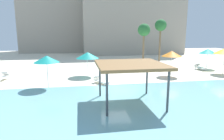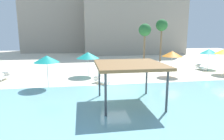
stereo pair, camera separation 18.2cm
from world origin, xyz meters
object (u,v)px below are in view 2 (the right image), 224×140
(lounge_chair_2, at_px, (4,77))
(palm_tree_1, at_px, (145,31))
(lounge_chair_0, at_px, (201,67))
(beach_umbrella_teal_3, at_px, (209,51))
(lounge_chair_1, at_px, (101,80))
(beach_umbrella_teal_0, at_px, (47,59))
(beach_umbrella_orange_2, at_px, (172,54))
(lounge_chair_3, at_px, (156,68))
(shade_pavilion, at_px, (130,66))
(beach_umbrella_teal_4, at_px, (88,55))
(palm_tree_0, at_px, (162,26))

(lounge_chair_2, xyz_separation_m, palm_tree_1, (17.49, 8.35, 4.65))
(lounge_chair_0, xyz_separation_m, lounge_chair_2, (-22.91, -1.79, 0.00))
(beach_umbrella_teal_3, distance_m, lounge_chair_1, 16.08)
(beach_umbrella_teal_3, relative_size, lounge_chair_0, 1.36)
(lounge_chair_1, height_order, lounge_chair_2, same)
(lounge_chair_0, xyz_separation_m, palm_tree_1, (-5.43, 6.56, 4.65))
(beach_umbrella_teal_3, bearing_deg, lounge_chair_1, -159.39)
(beach_umbrella_teal_0, xyz_separation_m, lounge_chair_0, (18.03, 5.36, -2.16))
(beach_umbrella_orange_2, relative_size, lounge_chair_1, 1.41)
(beach_umbrella_teal_3, xyz_separation_m, lounge_chair_3, (-7.39, -0.31, -1.95))
(shade_pavilion, distance_m, lounge_chair_2, 14.01)
(lounge_chair_3, xyz_separation_m, palm_tree_1, (0.43, 6.05, 4.65))
(beach_umbrella_orange_2, relative_size, palm_tree_1, 0.45)
(beach_umbrella_teal_4, bearing_deg, palm_tree_1, 40.92)
(lounge_chair_1, relative_size, lounge_chair_3, 1.00)
(beach_umbrella_teal_3, distance_m, lounge_chair_0, 2.62)
(beach_umbrella_teal_3, bearing_deg, lounge_chair_2, -173.92)
(shade_pavilion, relative_size, beach_umbrella_teal_0, 1.55)
(beach_umbrella_teal_3, relative_size, beach_umbrella_teal_4, 0.99)
(beach_umbrella_orange_2, distance_m, lounge_chair_3, 3.77)
(beach_umbrella_teal_3, distance_m, palm_tree_0, 8.93)
(beach_umbrella_teal_4, xyz_separation_m, lounge_chair_1, (1.00, -3.59, -1.95))
(beach_umbrella_orange_2, height_order, lounge_chair_2, beach_umbrella_orange_2)
(lounge_chair_2, distance_m, palm_tree_1, 19.93)
(lounge_chair_3, bearing_deg, palm_tree_0, 123.67)
(lounge_chair_0, bearing_deg, lounge_chair_1, -71.73)
(lounge_chair_0, height_order, lounge_chair_2, same)
(beach_umbrella_teal_3, distance_m, beach_umbrella_teal_4, 16.06)
(beach_umbrella_teal_0, xyz_separation_m, palm_tree_1, (12.60, 11.91, 2.49))
(palm_tree_1, bearing_deg, lounge_chair_1, -125.06)
(beach_umbrella_teal_0, height_order, beach_umbrella_teal_3, beach_umbrella_teal_0)
(palm_tree_0, bearing_deg, shade_pavilion, -118.30)
(beach_umbrella_orange_2, height_order, lounge_chair_1, beach_umbrella_orange_2)
(beach_umbrella_teal_3, bearing_deg, beach_umbrella_teal_0, -162.49)
(beach_umbrella_orange_2, xyz_separation_m, lounge_chair_2, (-17.63, 0.78, -2.10))
(beach_umbrella_teal_0, xyz_separation_m, palm_tree_0, (16.00, 13.61, 3.23))
(lounge_chair_3, height_order, palm_tree_1, palm_tree_1)
(lounge_chair_0, bearing_deg, beach_umbrella_teal_3, 116.33)
(beach_umbrella_orange_2, relative_size, beach_umbrella_teal_3, 1.05)
(lounge_chair_2, distance_m, palm_tree_0, 23.79)
(lounge_chair_1, bearing_deg, palm_tree_0, 108.72)
(palm_tree_1, bearing_deg, lounge_chair_0, -50.38)
(lounge_chair_2, bearing_deg, beach_umbrella_orange_2, 96.54)
(beach_umbrella_orange_2, height_order, palm_tree_0, palm_tree_0)
(lounge_chair_0, distance_m, lounge_chair_2, 22.98)
(lounge_chair_3, bearing_deg, lounge_chair_1, -84.89)
(lounge_chair_3, bearing_deg, beach_umbrella_teal_0, -94.31)
(beach_umbrella_orange_2, bearing_deg, lounge_chair_2, 177.47)
(lounge_chair_0, bearing_deg, lounge_chair_2, -86.99)
(shade_pavilion, relative_size, palm_tree_0, 0.63)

